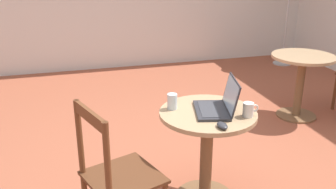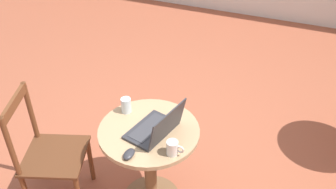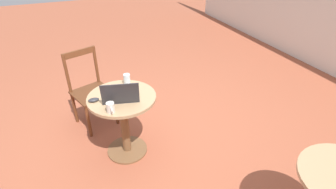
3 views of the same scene
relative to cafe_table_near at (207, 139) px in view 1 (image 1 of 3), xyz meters
name	(u,v)px [view 1 (image 1 of 3)]	position (x,y,z in m)	size (l,w,h in m)	color
ground_plane	(180,170)	(-0.06, 0.42, -0.50)	(16.00, 16.00, 0.00)	#9E5138
cafe_table_near	(207,139)	(0.00, 0.00, 0.00)	(0.67, 0.67, 0.70)	brown
cafe_table_mid	(301,74)	(1.54, 1.14, 0.00)	(0.67, 0.67, 0.70)	brown
chair_near_left	(116,177)	(-0.67, -0.23, -0.05)	(0.53, 0.53, 0.92)	brown
laptop	(218,105)	(0.06, -0.02, 0.25)	(0.34, 0.39, 0.23)	#2D2D33
mouse	(222,125)	(-0.01, -0.26, 0.22)	(0.06, 0.10, 0.03)	#2D2D33
mug	(249,110)	(0.22, -0.15, 0.25)	(0.11, 0.07, 0.10)	silver
drinking_glass	(172,101)	(-0.22, 0.11, 0.26)	(0.07, 0.07, 0.11)	silver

